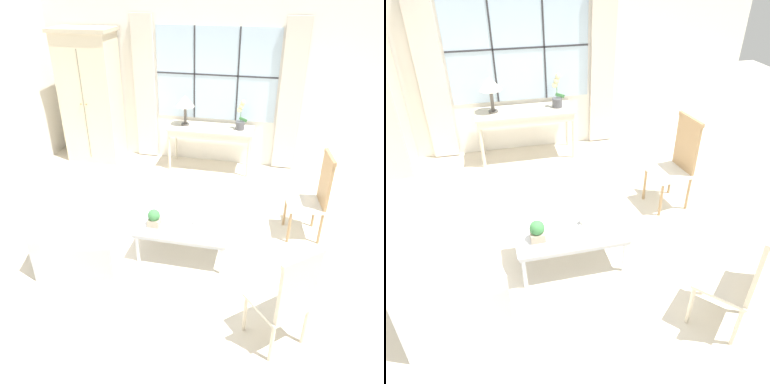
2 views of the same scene
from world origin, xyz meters
TOP-DOWN VIEW (x-y plane):
  - ground_plane at (0.00, 0.00)m, footprint 14.00×14.00m
  - wall_back_windowed at (0.00, 3.02)m, footprint 7.20×0.14m
  - armoire at (-2.12, 2.66)m, footprint 1.01×0.64m
  - console_table at (-0.01, 2.68)m, footprint 1.42×0.52m
  - table_lamp at (-0.46, 2.71)m, footprint 0.32×0.32m
  - potted_orchid at (0.48, 2.70)m, footprint 0.19×0.15m
  - armchair_upholstered at (-1.09, -0.08)m, footprint 1.04×1.06m
  - side_chair_wooden at (1.61, 0.99)m, footprint 0.50×0.50m
  - accent_chair_wooden at (1.28, -0.84)m, footprint 0.62×0.62m
  - coffee_table at (0.12, 0.22)m, footprint 1.08×0.58m
  - potted_plant_small at (-0.21, 0.15)m, footprint 0.14×0.14m
  - pillar_candle at (0.27, 0.28)m, footprint 0.12×0.12m

SIDE VIEW (x-z plane):
  - ground_plane at x=0.00m, z-range 0.00..0.00m
  - armchair_upholstered at x=-1.09m, z-range -0.14..0.71m
  - coffee_table at x=0.12m, z-range 0.17..0.60m
  - pillar_candle at x=0.27m, z-range 0.42..0.53m
  - potted_plant_small at x=-0.21m, z-range 0.43..0.64m
  - accent_chair_wooden at x=1.28m, z-range 0.05..1.14m
  - side_chair_wooden at x=1.61m, z-range 0.05..1.19m
  - console_table at x=-0.01m, z-range 0.29..1.03m
  - potted_orchid at x=0.48m, z-range 0.68..1.17m
  - armoire at x=-2.12m, z-range 0.01..2.26m
  - table_lamp at x=-0.46m, z-range 0.89..1.40m
  - wall_back_windowed at x=0.00m, z-range -0.01..2.79m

